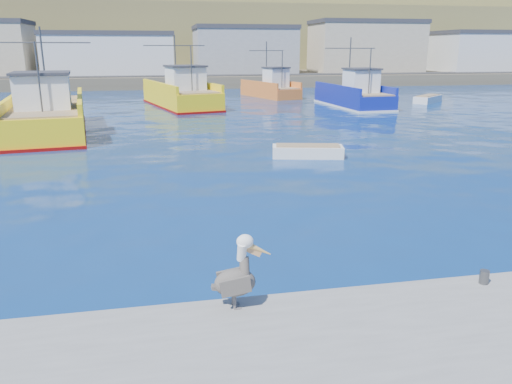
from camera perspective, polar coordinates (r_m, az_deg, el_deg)
The scene contains 10 objects.
ground at distance 13.68m, azimuth 5.49°, elevation -7.07°, with size 260.00×260.00×0.00m, color navy.
dock_bollards at distance 10.73m, azimuth 13.95°, elevation -10.48°, with size 36.20×0.20×0.30m.
far_shore at distance 121.35m, azimuth -9.85°, elevation 17.60°, with size 200.00×81.00×24.00m.
trawler_yellow_a at distance 35.49m, azimuth -22.72°, elevation 8.08°, with size 6.38×14.02×6.80m.
trawler_yellow_b at distance 48.73m, azimuth -8.54°, elevation 10.93°, with size 7.25×13.32×6.69m.
trawler_blue at distance 49.11m, azimuth 11.14°, elevation 10.73°, with size 5.13×10.90×6.44m.
boat_orange at distance 57.71m, azimuth 1.76°, elevation 11.81°, with size 5.63×9.06×6.10m.
skiff_mid at distance 25.68m, azimuth 5.91°, elevation 4.53°, with size 3.76×2.03×0.78m.
skiff_far at distance 54.79m, azimuth 19.03°, elevation 9.94°, with size 4.18×3.88×0.92m.
pelican at distance 9.75m, azimuth -2.17°, elevation -9.63°, with size 1.20×0.51×1.49m.
Camera 1 is at (-3.69, -12.03, 5.37)m, focal length 35.00 mm.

